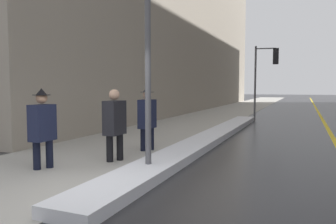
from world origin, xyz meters
TOP-DOWN VIEW (x-y plane):
  - ground_plane at (0.00, 0.00)m, footprint 160.00×160.00m
  - sidewalk_slab at (-2.00, 15.00)m, footprint 4.00×80.00m
  - road_centre_stripe at (4.00, 15.00)m, footprint 0.16×80.00m
  - snow_bank_curb at (0.26, 6.00)m, footprint 0.88×14.28m
  - lamp_post at (0.21, 1.52)m, footprint 0.28×0.28m
  - traffic_light_near at (1.07, 15.27)m, footprint 1.30×0.45m
  - pedestrian_in_fedora at (-2.00, 1.00)m, footprint 0.36×0.53m
  - pedestrian_nearside at (-1.00, 2.21)m, footprint 0.33×0.55m
  - pedestrian_in_glasses at (-0.87, 3.66)m, footprint 0.37×0.54m

SIDE VIEW (x-z plane):
  - ground_plane at x=0.00m, z-range 0.00..0.00m
  - road_centre_stripe at x=4.00m, z-range 0.00..0.00m
  - sidewalk_slab at x=-2.00m, z-range 0.00..0.01m
  - snow_bank_curb at x=0.26m, z-range 0.00..0.20m
  - pedestrian_nearside at x=-1.00m, z-range 0.09..1.77m
  - pedestrian_in_fedora at x=-2.00m, z-range 0.08..1.79m
  - pedestrian_in_glasses at x=-0.87m, z-range 0.08..1.82m
  - lamp_post at x=0.21m, z-range 0.46..4.66m
  - traffic_light_near at x=1.07m, z-range 0.91..5.00m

